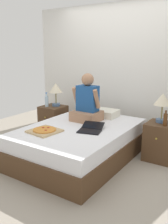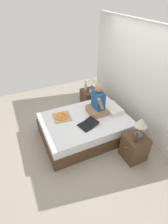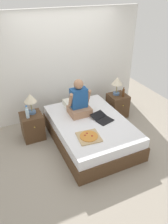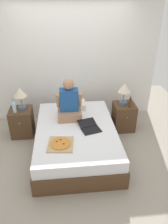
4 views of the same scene
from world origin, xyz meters
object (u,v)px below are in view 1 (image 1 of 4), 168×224
Objects in this scene: bed at (80,143)px; lamp_on_right_nightstand at (163,101)px; nightstand_left at (53,120)px; laptop at (91,129)px; nightstand_right at (161,141)px; lamp_on_left_nightstand at (56,90)px; pizza_box at (45,131)px; beer_bottle at (165,119)px; water_bottle at (47,101)px; person_seated at (87,104)px.

lamp_on_right_nightstand is (1.04, 0.69, 0.66)m from bed.
nightstand_left is 1.20× the size of laptop.
nightstand_left is 1.51m from laptop.
nightstand_right is (1.07, 0.64, 0.04)m from bed.
lamp_on_left_nightstand is at bearing 146.19° from bed.
bed is at bearing 60.11° from pizza_box.
lamp_on_left_nightstand reaches higher than beer_bottle.
water_bottle is at bearing -130.60° from lamp_on_left_nightstand.
person_seated is (-1.16, -0.28, 0.51)m from nightstand_right.
nightstand_left is at bearing 149.12° from bed.
laptop is at bearing -23.89° from water_bottle.
beer_bottle is at bearing -3.95° from lamp_on_left_nightstand.
beer_bottle is 0.52× the size of pizza_box.
lamp_on_left_nightstand and lamp_on_right_nightstand have the same top height.
lamp_on_right_nightstand reaches higher than water_bottle.
bed is 1.33m from beer_bottle.
lamp_on_right_nightstand is (2.19, 0.14, 0.22)m from water_bottle.
lamp_on_left_nightstand is at bearing 149.27° from laptop.
beer_bottle is at bearing 25.34° from bed.
beer_bottle is (2.21, -0.10, 0.39)m from nightstand_left.
pizza_box is (-1.42, -1.02, -0.15)m from beer_bottle.
lamp_on_right_nightstand is at bearing 123.69° from beer_bottle.
person_seated reaches higher than pizza_box.
pizza_box is at bearing -102.21° from person_seated.
nightstand_right is at bearing 2.32° from water_bottle.
laptop is (-0.80, -0.76, -0.38)m from lamp_on_right_nightstand.
laptop is at bearing -145.84° from beer_bottle.
water_bottle is 2.20m from lamp_on_right_nightstand.
water_bottle is 2.29m from beer_bottle.
water_bottle is 1.36m from pizza_box.
nightstand_right is at bearing -59.06° from lamp_on_right_nightstand.
water_bottle is 0.61× the size of lamp_on_right_nightstand.
bed is 4.26× the size of laptop.
person_seated reaches higher than laptop.
lamp_on_left_nightstand is 2.07m from lamp_on_right_nightstand.
laptop is 1.09× the size of pizza_box.
person_seated is at bearing 104.67° from bed.
bed is at bearing -75.33° from person_seated.
person_seated is (1.06, -0.19, 0.11)m from water_bottle.
person_seated reaches higher than beer_bottle.
water_bottle is (-0.08, -0.09, 0.40)m from nightstand_left.
water_bottle reaches higher than pizza_box.
lamp_on_left_nightstand is (0.04, 0.05, 0.62)m from nightstand_left.
lamp_on_left_nightstand is 1.00m from person_seated.
nightstand_left is at bearing -178.64° from lamp_on_right_nightstand.
beer_bottle reaches higher than laptop.
lamp_on_left_nightstand reaches higher than nightstand_left.
lamp_on_right_nightstand is 1.16m from laptop.
nightstand_left is at bearing 177.41° from beer_bottle.
pizza_box is at bearing -144.20° from beer_bottle.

